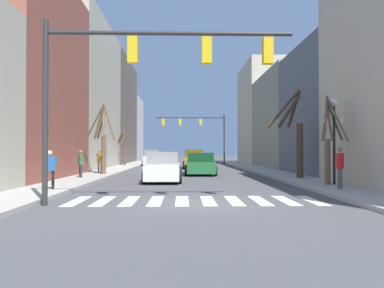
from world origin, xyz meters
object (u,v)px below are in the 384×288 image
object	(u,v)px
car_parked_left_near	(194,159)
pedestrian_waiting_at_curb	(340,164)
car_parked_left_mid	(164,168)
pedestrian_near_right_corner	(50,166)
car_parked_left_far	(200,164)
street_tree_right_mid	(329,144)
traffic_signal_near	(142,66)
street_tree_left_near	(295,135)
pedestrian_on_right_sidewalk	(100,159)
car_parked_right_mid	(153,158)
traffic_signal_far	(199,127)
street_tree_left_mid	(124,147)
street_tree_right_far	(103,140)
pedestrian_on_left_sidewalk	(81,161)
street_lamp_right_corner	(334,123)

from	to	relation	value
car_parked_left_near	pedestrian_waiting_at_curb	world-z (taller)	pedestrian_waiting_at_curb
car_parked_left_mid	pedestrian_near_right_corner	size ratio (longest dim) A/B	3.00
car_parked_left_near	pedestrian_waiting_at_curb	size ratio (longest dim) A/B	2.74
car_parked_left_near	car_parked_left_far	size ratio (longest dim) A/B	1.10
street_tree_right_mid	car_parked_left_far	bearing A→B (deg)	120.50
traffic_signal_near	street_tree_left_near	size ratio (longest dim) A/B	1.54
pedestrian_near_right_corner	pedestrian_on_right_sidewalk	size ratio (longest dim) A/B	0.97
traffic_signal_near	pedestrian_on_right_sidewalk	world-z (taller)	traffic_signal_near
car_parked_right_mid	traffic_signal_far	bearing A→B (deg)	-53.64
pedestrian_on_right_sidewalk	street_tree_left_mid	distance (m)	13.62
car_parked_left_far	pedestrian_near_right_corner	distance (m)	13.03
street_tree_left_near	street_tree_right_far	distance (m)	12.58
traffic_signal_far	street_tree_left_mid	distance (m)	10.95
car_parked_right_mid	street_tree_right_far	size ratio (longest dim) A/B	0.91
car_parked_left_near	street_tree_right_far	xyz separation A→B (m)	(-6.48, -10.95, 1.61)
traffic_signal_near	traffic_signal_far	bearing A→B (deg)	84.62
traffic_signal_far	pedestrian_on_right_sidewalk	xyz separation A→B (m)	(-7.86, -20.17, -3.60)
street_tree_left_near	pedestrian_on_right_sidewalk	bearing A→B (deg)	158.68
traffic_signal_far	street_tree_right_far	bearing A→B (deg)	-109.02
car_parked_right_mid	pedestrian_near_right_corner	world-z (taller)	car_parked_right_mid
pedestrian_on_right_sidewalk	street_tree_left_near	world-z (taller)	street_tree_left_near
street_tree_left_near	street_tree_right_mid	xyz separation A→B (m)	(0.15, -4.66, -0.57)
street_tree_right_mid	street_tree_left_mid	bearing A→B (deg)	119.61
car_parked_right_mid	car_parked_left_far	world-z (taller)	car_parked_right_mid
car_parked_left_near	pedestrian_waiting_at_curb	distance (m)	21.77
pedestrian_near_right_corner	street_tree_left_near	distance (m)	13.75
car_parked_right_mid	street_tree_left_near	xyz separation A→B (m)	(10.08, -21.06, 1.79)
car_parked_right_mid	pedestrian_on_left_sidewalk	distance (m)	20.83
street_tree_right_far	street_tree_left_mid	bearing A→B (deg)	93.62
car_parked_right_mid	car_parked_left_near	size ratio (longest dim) A/B	0.91
car_parked_left_near	car_parked_right_mid	bearing A→B (deg)	34.73
car_parked_right_mid	street_tree_right_far	world-z (taller)	street_tree_right_far
car_parked_right_mid	pedestrian_waiting_at_curb	size ratio (longest dim) A/B	2.49
street_lamp_right_corner	street_tree_left_mid	bearing A→B (deg)	120.29
car_parked_left_near	street_tree_right_far	world-z (taller)	street_tree_right_far
car_parked_left_near	pedestrian_on_left_sidewalk	distance (m)	15.83
car_parked_left_near	pedestrian_on_right_sidewalk	bearing A→B (deg)	144.26
pedestrian_on_left_sidewalk	street_tree_right_far	xyz separation A→B (m)	(0.60, 3.20, 1.36)
traffic_signal_near	street_tree_right_mid	size ratio (longest dim) A/B	1.92
pedestrian_near_right_corner	traffic_signal_far	bearing A→B (deg)	36.69
pedestrian_waiting_at_curb	street_tree_left_mid	world-z (taller)	street_tree_left_mid
street_tree_right_far	pedestrian_on_right_sidewalk	bearing A→B (deg)	110.02
street_lamp_right_corner	car_parked_right_mid	distance (m)	27.76
traffic_signal_near	car_parked_left_mid	size ratio (longest dim) A/B	1.68
pedestrian_on_right_sidewalk	street_tree_right_mid	bearing A→B (deg)	179.80
traffic_signal_near	street_tree_right_far	world-z (taller)	traffic_signal_near
car_parked_left_mid	pedestrian_on_left_sidewalk	distance (m)	5.12
car_parked_left_mid	car_parked_left_near	bearing A→B (deg)	172.11
car_parked_left_near	pedestrian_on_left_sidewalk	xyz separation A→B (m)	(-7.09, -14.15, 0.25)
street_lamp_right_corner	car_parked_left_near	distance (m)	20.12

